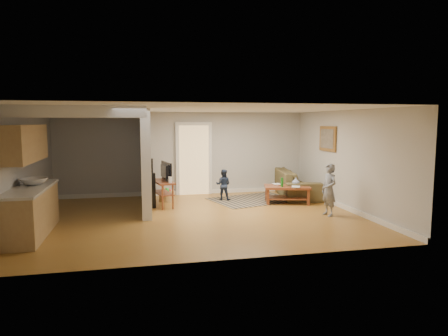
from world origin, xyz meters
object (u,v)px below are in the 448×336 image
Objects in this scene: tv_console at (163,183)px; toddler at (223,200)px; speaker_left at (153,191)px; toy_basket at (167,195)px; child at (328,216)px; speaker_right at (151,178)px; sofa at (295,195)px; coffee_table at (288,190)px.

toddler is (1.72, 0.47, -0.61)m from tv_console.
toy_basket is (0.40, 0.83, -0.30)m from speaker_left.
child is at bearing 153.34° from toddler.
speaker_right is at bearing 0.13° from toddler.
speaker_right reaches higher than sofa.
speaker_right reaches higher than coffee_table.
coffee_table is at bearing -175.61° from child.
speaker_right is (-3.60, 1.63, 0.20)m from coffee_table.
speaker_left reaches higher than toy_basket.
speaker_right is (-4.30, 0.51, 0.57)m from sofa.
coffee_table is (-0.70, -1.13, 0.37)m from sofa.
tv_console reaches higher than coffee_table.
coffee_table reaches higher than toddler.
tv_console is at bearing -101.99° from toy_basket.
coffee_table is 1.54× the size of toddler.
speaker_right reaches higher than child.
child is at bearing -76.03° from coffee_table.
toddler is (1.98, -0.84, -0.57)m from speaker_right.
sofa is 2.13× the size of child.
tv_console is at bearing -72.48° from speaker_right.
speaker_left is 1.04× the size of toddler.
tv_console is 1.28× the size of toddler.
tv_console is at bearing 111.14° from sofa.
child reaches higher than toddler.
coffee_table is at bearing 157.93° from sofa.
speaker_right is 5.18m from child.
toddler is (1.98, 0.66, -0.46)m from speaker_left.
toddler is at bearing 154.02° from coffee_table.
coffee_table is at bearing -16.36° from speaker_left.
tv_console is (-3.34, 0.32, 0.24)m from coffee_table.
speaker_left is (-4.30, -0.99, 0.46)m from sofa.
child is (-0.30, -2.74, 0.00)m from sofa.
tv_console reaches higher than toddler.
speaker_left is at bearing -115.75° from toy_basket.
child is at bearing -35.53° from toy_basket.
coffee_table is at bearing 177.25° from toddler.
toddler is (-2.32, -0.34, 0.00)m from sofa.
tv_console reaches higher than child.
coffee_table is 1.18× the size of speaker_right.
toy_basket is at bearing 50.01° from speaker_left.
tv_console is 1.23× the size of speaker_left.
toddler is at bearing -16.85° from speaker_right.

